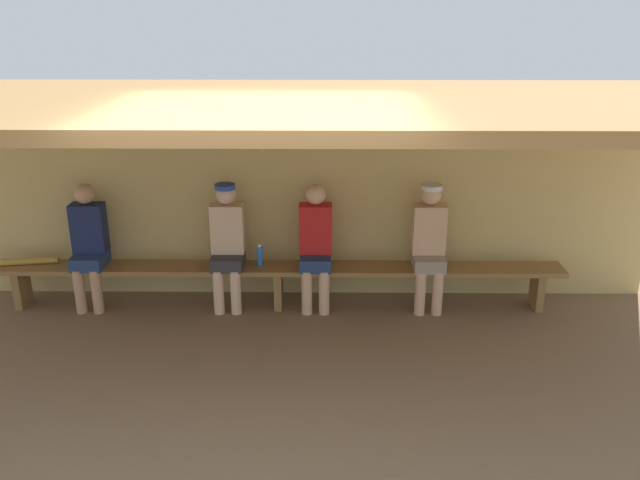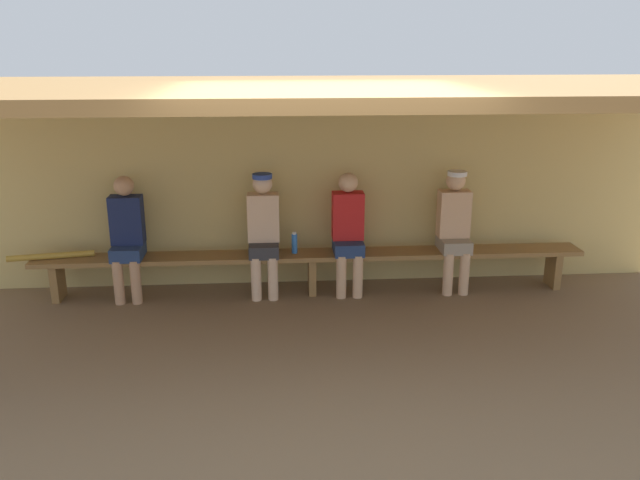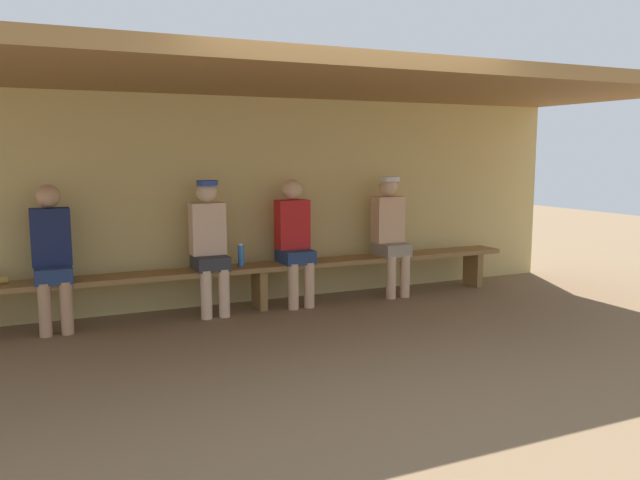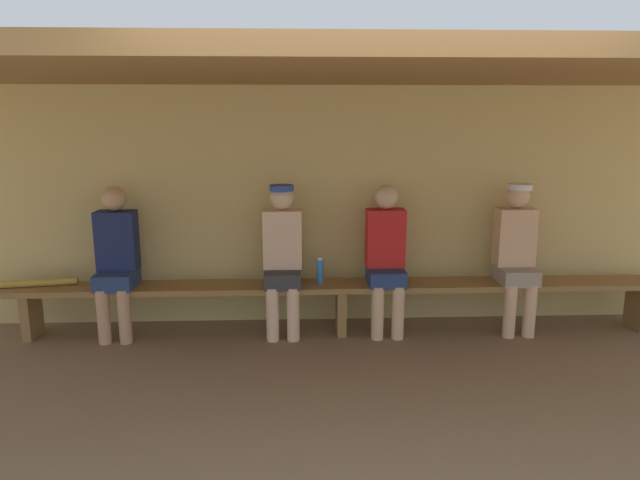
{
  "view_description": "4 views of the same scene",
  "coord_description": "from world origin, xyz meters",
  "px_view_note": "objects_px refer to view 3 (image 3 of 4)",
  "views": [
    {
      "loc": [
        0.52,
        -4.96,
        3.12
      ],
      "look_at": [
        0.45,
        1.29,
        0.85
      ],
      "focal_mm": 37.55,
      "sensor_mm": 36.0,
      "label": 1
    },
    {
      "loc": [
        -0.4,
        -5.22,
        2.71
      ],
      "look_at": [
        0.06,
        1.12,
        0.74
      ],
      "focal_mm": 36.63,
      "sensor_mm": 36.0,
      "label": 2
    },
    {
      "loc": [
        -2.14,
        -4.62,
        1.63
      ],
      "look_at": [
        0.55,
        1.23,
        0.73
      ],
      "focal_mm": 35.78,
      "sensor_mm": 36.0,
      "label": 3
    },
    {
      "loc": [
        -0.4,
        -3.46,
        1.94
      ],
      "look_at": [
        -0.2,
        1.32,
        0.91
      ],
      "focal_mm": 32.74,
      "sensor_mm": 36.0,
      "label": 4
    }
  ],
  "objects_px": {
    "player_in_blue": "(294,237)",
    "player_near_post": "(52,252)",
    "player_in_red": "(209,241)",
    "player_with_sunglasses": "(390,230)",
    "bench": "(259,272)",
    "water_bottle_green": "(241,255)"
  },
  "relations": [
    {
      "from": "player_in_red",
      "to": "bench",
      "type": "bearing_deg",
      "value": -0.39
    },
    {
      "from": "player_in_red",
      "to": "water_bottle_green",
      "type": "distance_m",
      "value": 0.37
    },
    {
      "from": "player_in_blue",
      "to": "player_with_sunglasses",
      "type": "xyz_separation_m",
      "value": [
        1.18,
        0.0,
        0.02
      ]
    },
    {
      "from": "player_in_blue",
      "to": "player_with_sunglasses",
      "type": "bearing_deg",
      "value": 0.02
    },
    {
      "from": "bench",
      "to": "player_in_blue",
      "type": "bearing_deg",
      "value": 0.44
    },
    {
      "from": "player_near_post",
      "to": "player_with_sunglasses",
      "type": "bearing_deg",
      "value": 0.01
    },
    {
      "from": "player_in_blue",
      "to": "water_bottle_green",
      "type": "xyz_separation_m",
      "value": [
        -0.59,
        0.01,
        -0.16
      ]
    },
    {
      "from": "player_in_red",
      "to": "player_with_sunglasses",
      "type": "height_order",
      "value": "same"
    },
    {
      "from": "player_in_blue",
      "to": "player_near_post",
      "type": "bearing_deg",
      "value": 180.0
    },
    {
      "from": "player_in_red",
      "to": "player_in_blue",
      "type": "distance_m",
      "value": 0.92
    },
    {
      "from": "player_near_post",
      "to": "player_in_blue",
      "type": "relative_size",
      "value": 1.0
    },
    {
      "from": "player_near_post",
      "to": "player_in_blue",
      "type": "distance_m",
      "value": 2.37
    },
    {
      "from": "player_near_post",
      "to": "player_in_red",
      "type": "bearing_deg",
      "value": 0.02
    },
    {
      "from": "bench",
      "to": "player_near_post",
      "type": "bearing_deg",
      "value": 179.91
    },
    {
      "from": "bench",
      "to": "player_with_sunglasses",
      "type": "height_order",
      "value": "player_with_sunglasses"
    },
    {
      "from": "player_near_post",
      "to": "player_with_sunglasses",
      "type": "height_order",
      "value": "player_with_sunglasses"
    },
    {
      "from": "bench",
      "to": "player_with_sunglasses",
      "type": "bearing_deg",
      "value": 0.13
    },
    {
      "from": "player_with_sunglasses",
      "to": "player_in_blue",
      "type": "bearing_deg",
      "value": -179.98
    },
    {
      "from": "bench",
      "to": "player_in_red",
      "type": "distance_m",
      "value": 0.63
    },
    {
      "from": "player_in_red",
      "to": "player_with_sunglasses",
      "type": "bearing_deg",
      "value": 0.0
    },
    {
      "from": "player_in_blue",
      "to": "bench",
      "type": "bearing_deg",
      "value": -179.56
    },
    {
      "from": "player_near_post",
      "to": "player_in_blue",
      "type": "bearing_deg",
      "value": 0.0
    }
  ]
}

